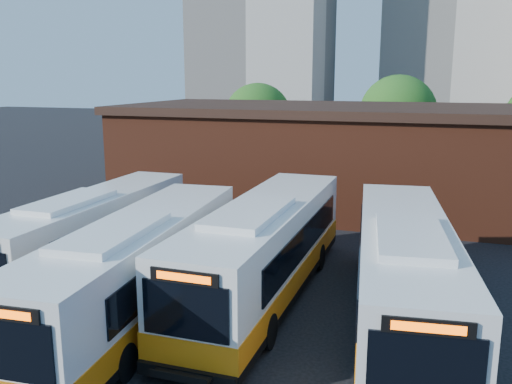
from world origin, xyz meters
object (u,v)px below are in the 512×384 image
(bus_west, at_px, (93,235))
(bus_east, at_px, (404,279))
(bus_mideast, at_px, (265,253))
(bus_midwest, at_px, (139,273))

(bus_west, bearing_deg, bus_east, -6.81)
(bus_mideast, bearing_deg, bus_east, -11.10)
(bus_midwest, bearing_deg, bus_east, 10.13)
(bus_west, relative_size, bus_east, 0.91)
(bus_mideast, relative_size, bus_east, 1.00)
(bus_midwest, height_order, bus_mideast, bus_mideast)
(bus_east, bearing_deg, bus_midwest, -172.57)
(bus_midwest, xyz_separation_m, bus_east, (8.51, 2.17, 0.04))
(bus_midwest, distance_m, bus_mideast, 4.70)
(bus_mideast, distance_m, bus_east, 5.17)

